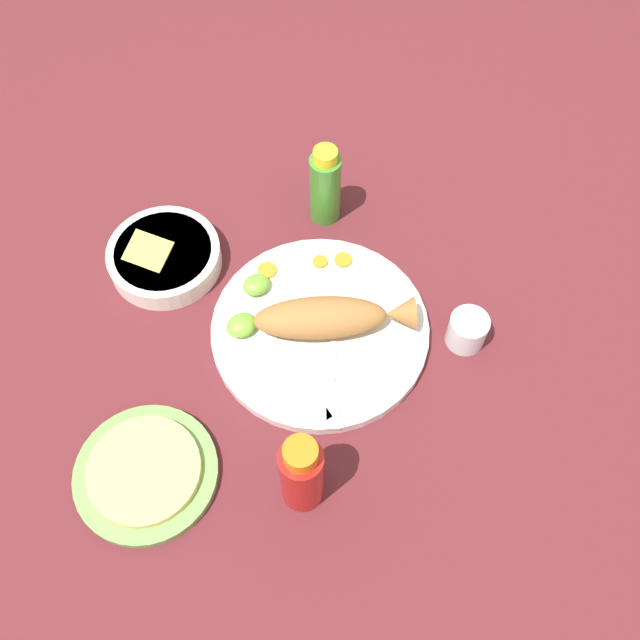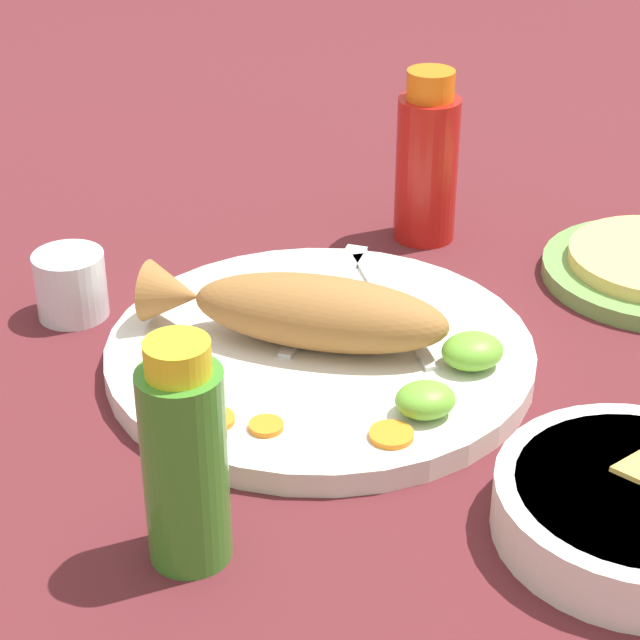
# 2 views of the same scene
# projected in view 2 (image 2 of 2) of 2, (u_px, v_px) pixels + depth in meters

# --- Properties ---
(ground_plane) EXTENTS (4.00, 4.00, 0.00)m
(ground_plane) POSITION_uv_depth(u_px,v_px,m) (320.00, 364.00, 0.86)
(ground_plane) COLOR #561E23
(main_plate) EXTENTS (0.32, 0.32, 0.02)m
(main_plate) POSITION_uv_depth(u_px,v_px,m) (320.00, 354.00, 0.86)
(main_plate) COLOR silver
(main_plate) RESTS_ON ground_plane
(fried_fish) EXTENTS (0.23, 0.16, 0.05)m
(fried_fish) POSITION_uv_depth(u_px,v_px,m) (301.00, 310.00, 0.84)
(fried_fish) COLOR #996633
(fried_fish) RESTS_ON main_plate
(fork_near) EXTENTS (0.11, 0.16, 0.00)m
(fork_near) POSITION_uv_depth(u_px,v_px,m) (331.00, 289.00, 0.92)
(fork_near) COLOR silver
(fork_near) RESTS_ON main_plate
(fork_far) EXTENTS (0.02, 0.19, 0.00)m
(fork_far) POSITION_uv_depth(u_px,v_px,m) (389.00, 299.00, 0.91)
(fork_far) COLOR silver
(fork_far) RESTS_ON main_plate
(carrot_slice_near) EXTENTS (0.03, 0.03, 0.00)m
(carrot_slice_near) POSITION_uv_depth(u_px,v_px,m) (215.00, 419.00, 0.77)
(carrot_slice_near) COLOR orange
(carrot_slice_near) RESTS_ON main_plate
(carrot_slice_mid) EXTENTS (0.02, 0.02, 0.00)m
(carrot_slice_mid) POSITION_uv_depth(u_px,v_px,m) (266.00, 426.00, 0.76)
(carrot_slice_mid) COLOR orange
(carrot_slice_mid) RESTS_ON main_plate
(carrot_slice_far) EXTENTS (0.03, 0.03, 0.00)m
(carrot_slice_far) POSITION_uv_depth(u_px,v_px,m) (391.00, 435.00, 0.75)
(carrot_slice_far) COLOR orange
(carrot_slice_far) RESTS_ON main_plate
(lime_wedge_main) EXTENTS (0.04, 0.03, 0.02)m
(lime_wedge_main) POSITION_uv_depth(u_px,v_px,m) (425.00, 400.00, 0.77)
(lime_wedge_main) COLOR #6BB233
(lime_wedge_main) RESTS_ON main_plate
(lime_wedge_side) EXTENTS (0.04, 0.04, 0.02)m
(lime_wedge_side) POSITION_uv_depth(u_px,v_px,m) (472.00, 351.00, 0.82)
(lime_wedge_side) COLOR #6BB233
(lime_wedge_side) RESTS_ON main_plate
(hot_sauce_bottle_red) EXTENTS (0.05, 0.05, 0.16)m
(hot_sauce_bottle_red) POSITION_uv_depth(u_px,v_px,m) (427.00, 162.00, 1.02)
(hot_sauce_bottle_red) COLOR #B21914
(hot_sauce_bottle_red) RESTS_ON ground_plane
(hot_sauce_bottle_green) EXTENTS (0.05, 0.05, 0.14)m
(hot_sauce_bottle_green) POSITION_uv_depth(u_px,v_px,m) (185.00, 459.00, 0.65)
(hot_sauce_bottle_green) COLOR #3D8428
(hot_sauce_bottle_green) RESTS_ON ground_plane
(salt_cup) EXTENTS (0.06, 0.06, 0.05)m
(salt_cup) POSITION_uv_depth(u_px,v_px,m) (71.00, 289.00, 0.92)
(salt_cup) COLOR silver
(salt_cup) RESTS_ON ground_plane
(guacamole_bowl) EXTENTS (0.17, 0.17, 0.05)m
(guacamole_bowl) POSITION_uv_depth(u_px,v_px,m) (639.00, 506.00, 0.69)
(guacamole_bowl) COLOR white
(guacamole_bowl) RESTS_ON ground_plane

